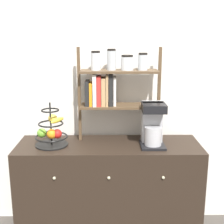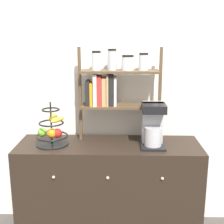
# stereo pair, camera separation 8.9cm
# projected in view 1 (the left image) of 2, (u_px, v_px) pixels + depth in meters

# --- Properties ---
(wall_back) EXTENTS (7.00, 0.05, 2.60)m
(wall_back) POSITION_uv_depth(u_px,v_px,m) (109.00, 76.00, 2.62)
(wall_back) COLOR silver
(wall_back) RESTS_ON ground_plane
(sideboard) EXTENTS (1.45, 0.48, 0.80)m
(sideboard) POSITION_uv_depth(u_px,v_px,m) (109.00, 190.00, 2.57)
(sideboard) COLOR black
(sideboard) RESTS_ON ground_plane
(coffee_maker) EXTENTS (0.19, 0.22, 0.34)m
(coffee_maker) POSITION_uv_depth(u_px,v_px,m) (153.00, 124.00, 2.41)
(coffee_maker) COLOR black
(coffee_maker) RESTS_ON sideboard
(fruit_stand) EXTENTS (0.25, 0.25, 0.34)m
(fruit_stand) POSITION_uv_depth(u_px,v_px,m) (51.00, 131.00, 2.41)
(fruit_stand) COLOR black
(fruit_stand) RESTS_ON sideboard
(shelf_hutch) EXTENTS (0.66, 0.20, 0.75)m
(shelf_hutch) POSITION_uv_depth(u_px,v_px,m) (111.00, 84.00, 2.47)
(shelf_hutch) COLOR brown
(shelf_hutch) RESTS_ON sideboard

